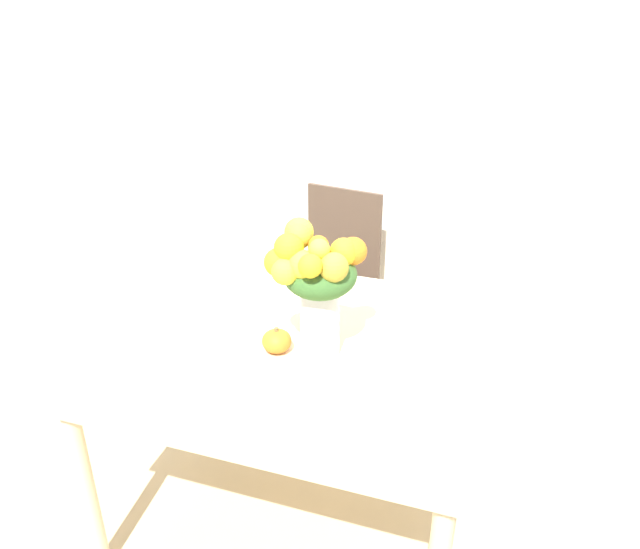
{
  "coord_description": "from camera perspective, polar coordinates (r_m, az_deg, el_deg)",
  "views": [
    {
      "loc": [
        0.65,
        -1.75,
        1.96
      ],
      "look_at": [
        0.08,
        -0.04,
        1.06
      ],
      "focal_mm": 35.0,
      "sensor_mm": 36.0,
      "label": 1
    }
  ],
  "objects": [
    {
      "name": "wall_back",
      "position": [
        3.15,
        6.23,
        15.35
      ],
      "size": [
        8.0,
        0.06,
        2.7
      ],
      "color": "white",
      "rests_on": "ground_plane"
    },
    {
      "name": "dining_chair_near_window",
      "position": [
        3.17,
        1.2,
        -0.83
      ],
      "size": [
        0.47,
        0.47,
        0.96
      ],
      "rotation": [
        0.0,
        0.0,
        -0.14
      ],
      "color": "#47382D",
      "rests_on": "ground_plane"
    },
    {
      "name": "dining_table",
      "position": [
        2.27,
        -1.74,
        -8.17
      ],
      "size": [
        1.3,
        1.16,
        0.75
      ],
      "color": "beige",
      "rests_on": "ground_plane"
    },
    {
      "name": "pumpkin",
      "position": [
        2.17,
        -3.98,
        -6.08
      ],
      "size": [
        0.1,
        0.1,
        0.09
      ],
      "color": "orange",
      "rests_on": "dining_table"
    },
    {
      "name": "ground_plane",
      "position": [
        2.71,
        -1.53,
        -19.78
      ],
      "size": [
        12.0,
        12.0,
        0.0
      ],
      "primitive_type": "plane",
      "color": "tan"
    },
    {
      "name": "flower_vase",
      "position": [
        2.02,
        -0.32,
        -0.68
      ],
      "size": [
        0.3,
        0.27,
        0.49
      ],
      "color": "silver",
      "rests_on": "dining_table"
    }
  ]
}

